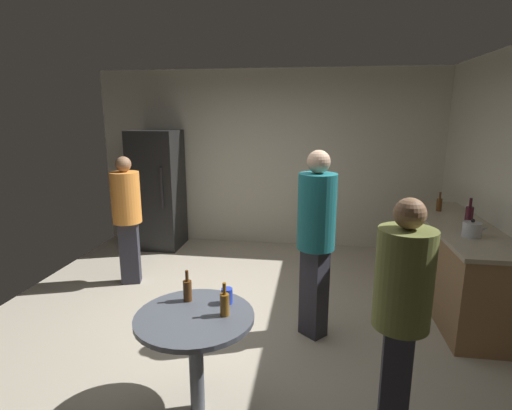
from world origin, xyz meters
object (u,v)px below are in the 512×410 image
at_px(person_in_orange_shirt, 127,211).
at_px(beer_bottle_amber, 225,304).
at_px(refrigerator, 158,190).
at_px(plastic_cup_blue, 227,296).
at_px(beer_bottle_brown, 187,290).
at_px(person_in_teal_shirt, 316,231).
at_px(beer_bottle_on_counter, 439,204).
at_px(foreground_table, 195,329).
at_px(kettle, 472,229).
at_px(wine_bottle_on_counter, 469,217).
at_px(person_in_olive_shirt, 402,304).

bearing_deg(person_in_orange_shirt, beer_bottle_amber, 24.00).
relative_size(refrigerator, person_in_orange_shirt, 1.15).
xyz_separation_m(plastic_cup_blue, person_in_orange_shirt, (-1.62, 1.78, 0.12)).
xyz_separation_m(beer_bottle_brown, person_in_teal_shirt, (0.90, 0.92, 0.20)).
xyz_separation_m(beer_bottle_on_counter, person_in_orange_shirt, (-3.69, -0.59, -0.08)).
relative_size(refrigerator, foreground_table, 2.25).
xyz_separation_m(kettle, foreground_table, (-2.25, -1.55, -0.34)).
distance_m(beer_bottle_on_counter, plastic_cup_blue, 3.16).
relative_size(wine_bottle_on_counter, person_in_olive_shirt, 0.20).
xyz_separation_m(refrigerator, wine_bottle_on_counter, (3.96, -1.50, 0.12)).
relative_size(beer_bottle_brown, plastic_cup_blue, 2.09).
xyz_separation_m(wine_bottle_on_counter, beer_bottle_on_counter, (-0.08, 0.71, -0.03)).
bearing_deg(person_in_orange_shirt, refrigerator, 171.32).
bearing_deg(wine_bottle_on_counter, beer_bottle_brown, -145.54).
bearing_deg(beer_bottle_brown, refrigerator, 115.57).
bearing_deg(foreground_table, beer_bottle_on_counter, 48.88).
xyz_separation_m(wine_bottle_on_counter, plastic_cup_blue, (-2.15, -1.67, -0.23)).
bearing_deg(beer_bottle_on_counter, person_in_olive_shirt, -109.94).
relative_size(person_in_teal_shirt, person_in_orange_shirt, 1.12).
distance_m(wine_bottle_on_counter, beer_bottle_amber, 2.82).
relative_size(kettle, beer_bottle_amber, 1.06).
distance_m(refrigerator, beer_bottle_brown, 3.52).
bearing_deg(refrigerator, foreground_table, -64.21).
distance_m(kettle, person_in_olive_shirt, 1.83).
height_order(refrigerator, person_in_orange_shirt, refrigerator).
bearing_deg(person_in_teal_shirt, beer_bottle_brown, -2.40).
bearing_deg(beer_bottle_on_counter, wine_bottle_on_counter, -83.23).
bearing_deg(person_in_orange_shirt, person_in_teal_shirt, 52.75).
bearing_deg(person_in_teal_shirt, wine_bottle_on_counter, 157.76).
relative_size(kettle, person_in_olive_shirt, 0.15).
bearing_deg(person_in_orange_shirt, kettle, 67.21).
height_order(refrigerator, beer_bottle_brown, refrigerator).
xyz_separation_m(refrigerator, beer_bottle_on_counter, (3.87, -0.79, 0.08)).
xyz_separation_m(plastic_cup_blue, person_in_teal_shirt, (0.61, 0.92, 0.23)).
xyz_separation_m(foreground_table, beer_bottle_amber, (0.20, 0.03, 0.19)).
xyz_separation_m(foreground_table, plastic_cup_blue, (0.18, 0.20, 0.16)).
relative_size(kettle, person_in_orange_shirt, 0.16).
xyz_separation_m(beer_bottle_brown, plastic_cup_blue, (0.29, 0.00, -0.03)).
relative_size(refrigerator, person_in_teal_shirt, 1.03).
bearing_deg(kettle, foreground_table, -145.52).
bearing_deg(person_in_orange_shirt, wine_bottle_on_counter, 72.14).
distance_m(refrigerator, beer_bottle_amber, 3.81).
relative_size(kettle, beer_bottle_on_counter, 1.06).
relative_size(beer_bottle_brown, person_in_orange_shirt, 0.15).
bearing_deg(person_in_olive_shirt, person_in_teal_shirt, -57.25).
relative_size(beer_bottle_amber, person_in_olive_shirt, 0.15).
bearing_deg(kettle, wine_bottle_on_counter, 76.52).
height_order(foreground_table, person_in_olive_shirt, person_in_olive_shirt).
bearing_deg(person_in_orange_shirt, plastic_cup_blue, 26.19).
height_order(beer_bottle_on_counter, plastic_cup_blue, beer_bottle_on_counter).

